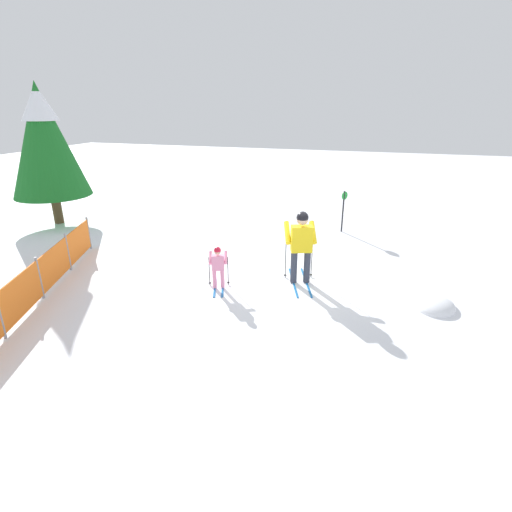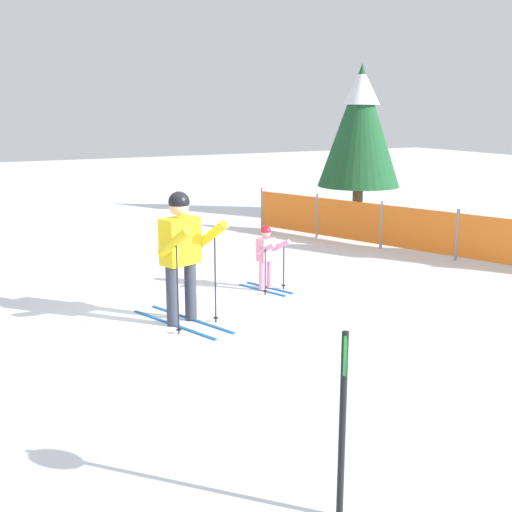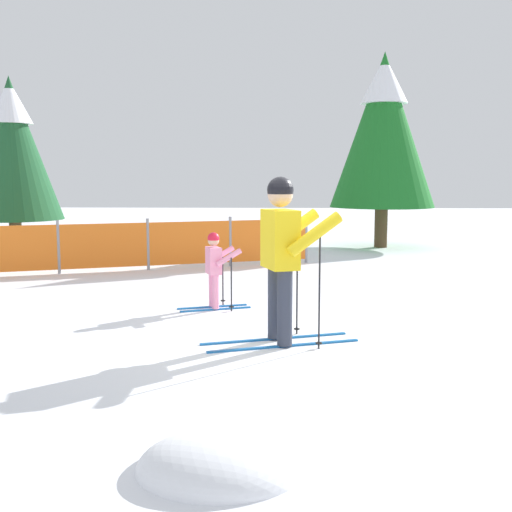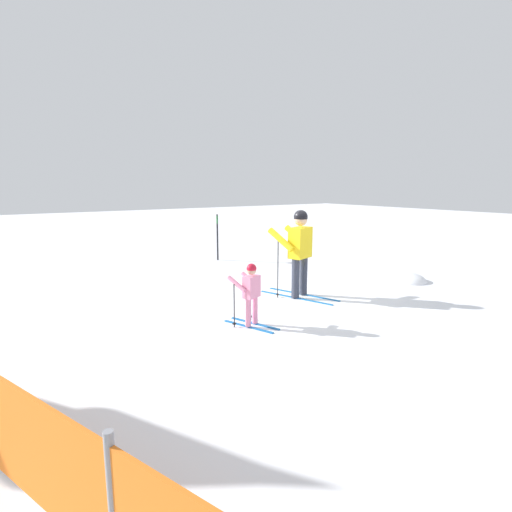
% 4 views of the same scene
% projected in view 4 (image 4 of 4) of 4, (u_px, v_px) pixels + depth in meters
% --- Properties ---
extents(ground_plane, '(60.00, 60.00, 0.00)m').
position_uv_depth(ground_plane, '(284.00, 296.00, 8.54)').
color(ground_plane, white).
extents(skier_adult, '(1.76, 1.02, 1.84)m').
position_uv_depth(skier_adult, '(299.00, 245.00, 8.32)').
color(skier_adult, '#1966B2').
rests_on(skier_adult, ground_plane).
extents(skier_child, '(1.02, 0.61, 1.07)m').
position_uv_depth(skier_child, '(251.00, 290.00, 6.65)').
color(skier_child, '#1966B2').
rests_on(skier_child, ground_plane).
extents(trail_marker, '(0.24, 0.17, 1.44)m').
position_uv_depth(trail_marker, '(217.00, 232.00, 12.44)').
color(trail_marker, black).
rests_on(trail_marker, ground_plane).
extents(snow_mound, '(1.07, 0.91, 0.43)m').
position_uv_depth(snow_mound, '(405.00, 280.00, 9.90)').
color(snow_mound, white).
rests_on(snow_mound, ground_plane).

